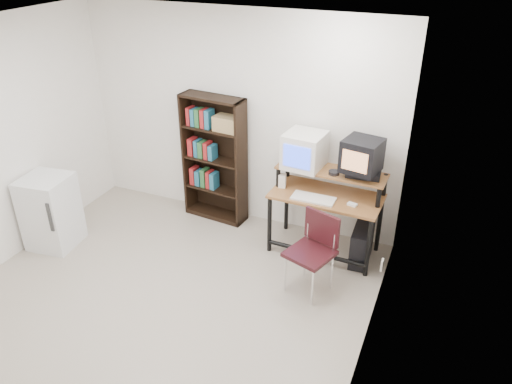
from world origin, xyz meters
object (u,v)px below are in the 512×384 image
at_px(mini_fridge, 51,212).
at_px(school_chair, 314,245).
at_px(computer_desk, 327,198).
at_px(pc_tower, 362,245).
at_px(crt_monitor, 304,150).
at_px(crt_tv, 362,155).
at_px(bookshelf, 215,157).

bearing_deg(mini_fridge, school_chair, 0.83).
bearing_deg(computer_desk, pc_tower, -5.42).
xyz_separation_m(computer_desk, mini_fridge, (-2.97, -1.11, -0.26)).
height_order(crt_monitor, crt_tv, crt_tv).
height_order(crt_monitor, bookshelf, bookshelf).
bearing_deg(computer_desk, crt_monitor, 164.20).
relative_size(pc_tower, school_chair, 0.53).
relative_size(computer_desk, bookshelf, 0.77).
relative_size(school_chair, bookshelf, 0.52).
distance_m(crt_tv, mini_fridge, 3.59).
distance_m(computer_desk, mini_fridge, 3.18).
bearing_deg(pc_tower, crt_tv, 131.70).
bearing_deg(school_chair, computer_desk, 115.04).
distance_m(computer_desk, pc_tower, 0.66).
bearing_deg(crt_tv, crt_monitor, -171.55).
xyz_separation_m(crt_monitor, mini_fridge, (-2.65, -1.21, -0.73)).
height_order(school_chair, bookshelf, bookshelf).
relative_size(crt_monitor, school_chair, 0.55).
distance_m(computer_desk, bookshelf, 1.53).
distance_m(crt_monitor, school_chair, 1.11).
bearing_deg(bookshelf, school_chair, -24.94).
xyz_separation_m(computer_desk, crt_tv, (0.32, 0.07, 0.54)).
xyz_separation_m(computer_desk, pc_tower, (0.45, -0.06, -0.48)).
bearing_deg(pc_tower, crt_monitor, 165.70).
xyz_separation_m(school_chair, mini_fridge, (-3.05, -0.40, -0.08)).
xyz_separation_m(computer_desk, bookshelf, (-1.50, 0.23, 0.14)).
distance_m(pc_tower, bookshelf, 2.07).
xyz_separation_m(pc_tower, school_chair, (-0.37, -0.65, 0.31)).
bearing_deg(crt_monitor, mini_fridge, -150.09).
bearing_deg(school_chair, pc_tower, 79.10).
distance_m(crt_tv, school_chair, 1.08).
bearing_deg(school_chair, crt_monitor, 134.81).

